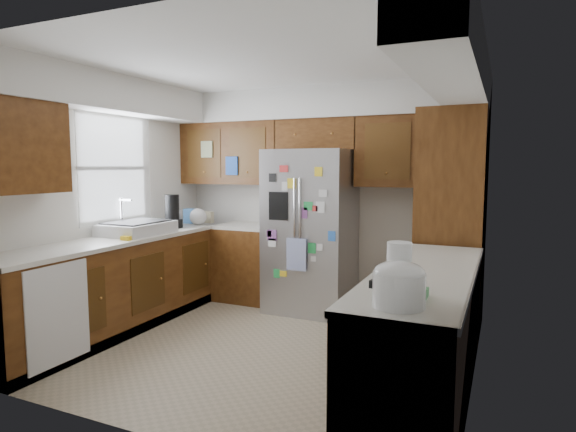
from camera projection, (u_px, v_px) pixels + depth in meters
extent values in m
plane|color=tan|center=(261.00, 345.00, 4.37)|extent=(3.60, 3.60, 0.00)
cube|color=silver|center=(323.00, 198.00, 5.69)|extent=(3.60, 0.04, 2.50)
cube|color=silver|center=(107.00, 202.00, 4.98)|extent=(0.04, 3.20, 2.50)
cube|color=silver|center=(479.00, 217.00, 3.51)|extent=(0.04, 3.20, 2.50)
cube|color=silver|center=(133.00, 230.00, 2.80)|extent=(3.60, 0.04, 2.50)
cube|color=white|center=(260.00, 62.00, 4.11)|extent=(3.60, 3.20, 0.02)
cube|color=silver|center=(318.00, 103.00, 5.41)|extent=(3.60, 0.38, 0.35)
cube|color=silver|center=(117.00, 95.00, 4.79)|extent=(0.38, 3.20, 0.35)
cube|color=silver|center=(457.00, 68.00, 3.47)|extent=(0.38, 3.20, 0.35)
cube|color=#3D1F0B|center=(233.00, 154.00, 5.95)|extent=(1.33, 0.34, 0.75)
cube|color=#3D1F0B|center=(420.00, 151.00, 5.02)|extent=(1.33, 0.34, 0.75)
cube|color=#3D1F0B|center=(11.00, 147.00, 3.82)|extent=(0.34, 0.85, 0.75)
cube|color=white|center=(113.00, 168.00, 5.03)|extent=(0.02, 0.90, 1.05)
cube|color=white|center=(116.00, 168.00, 5.02)|extent=(0.01, 1.02, 1.15)
cube|color=#1D4BAC|center=(232.00, 166.00, 5.75)|extent=(0.16, 0.02, 0.22)
cube|color=beige|center=(207.00, 149.00, 5.88)|extent=(0.16, 0.02, 0.20)
cube|color=#3D1F0B|center=(110.00, 288.00, 4.67)|extent=(0.60, 2.60, 0.88)
cube|color=#3D1F0B|center=(250.00, 264.00, 5.85)|extent=(0.75, 0.60, 0.88)
cube|color=silver|center=(108.00, 241.00, 4.62)|extent=(0.63, 2.60, 0.04)
cube|color=silver|center=(250.00, 226.00, 5.80)|extent=(0.75, 0.60, 0.04)
cube|color=black|center=(112.00, 327.00, 4.71)|extent=(0.60, 2.60, 0.10)
cube|color=silver|center=(59.00, 315.00, 3.77)|extent=(0.01, 0.58, 0.80)
cube|color=#3D1F0B|center=(424.00, 340.00, 3.28)|extent=(0.60, 2.25, 0.88)
cube|color=silver|center=(426.00, 274.00, 3.24)|extent=(0.63, 2.25, 0.04)
cube|color=black|center=(422.00, 394.00, 3.32)|extent=(0.60, 2.25, 0.10)
cube|color=#3D1F0B|center=(452.00, 222.00, 4.69)|extent=(0.60, 0.90, 2.15)
cube|color=#A3A4A9|center=(311.00, 231.00, 5.37)|extent=(0.90, 0.75, 1.80)
cylinder|color=silver|center=(294.00, 221.00, 5.02)|extent=(0.02, 0.02, 0.90)
cylinder|color=silver|center=(300.00, 221.00, 4.99)|extent=(0.02, 0.02, 0.90)
cube|color=black|center=(278.00, 206.00, 5.09)|extent=(0.22, 0.01, 0.30)
cube|color=white|center=(296.00, 255.00, 5.03)|extent=(0.22, 0.01, 0.34)
cube|color=yellow|center=(283.00, 274.00, 5.14)|extent=(0.08, 0.00, 0.06)
cube|color=#8C4C99|center=(304.00, 213.00, 4.97)|extent=(0.06, 0.00, 0.11)
cube|color=black|center=(300.00, 260.00, 5.04)|extent=(0.08, 0.00, 0.06)
cube|color=yellow|center=(318.00, 172.00, 4.86)|extent=(0.08, 0.00, 0.10)
cube|color=black|center=(272.00, 178.00, 5.08)|extent=(0.08, 0.00, 0.09)
cube|color=white|center=(320.00, 247.00, 4.94)|extent=(0.06, 0.00, 0.07)
cube|color=yellow|center=(292.00, 183.00, 5.00)|extent=(0.10, 0.00, 0.11)
cube|color=white|center=(323.00, 193.00, 4.87)|extent=(0.09, 0.00, 0.07)
cube|color=blue|center=(291.00, 259.00, 5.09)|extent=(0.05, 0.00, 0.11)
cube|color=#8C4C99|center=(269.00, 234.00, 5.16)|extent=(0.06, 0.00, 0.07)
cube|color=white|center=(272.00, 243.00, 5.16)|extent=(0.09, 0.00, 0.09)
cube|color=blue|center=(332.00, 236.00, 4.87)|extent=(0.08, 0.00, 0.10)
cube|color=green|center=(277.00, 274.00, 5.17)|extent=(0.07, 0.00, 0.10)
cube|color=green|center=(308.00, 206.00, 4.95)|extent=(0.10, 0.00, 0.09)
cube|color=green|center=(312.00, 248.00, 4.97)|extent=(0.08, 0.00, 0.11)
cube|color=#8C4C99|center=(272.00, 235.00, 5.15)|extent=(0.11, 0.00, 0.12)
cube|color=red|center=(315.00, 208.00, 4.92)|extent=(0.06, 0.00, 0.06)
cube|color=white|center=(320.00, 207.00, 4.89)|extent=(0.09, 0.00, 0.12)
cube|color=red|center=(284.00, 169.00, 5.02)|extent=(0.10, 0.00, 0.07)
cube|color=white|center=(285.00, 186.00, 5.03)|extent=(0.07, 0.00, 0.09)
cube|color=white|center=(313.00, 259.00, 4.98)|extent=(0.06, 0.00, 0.06)
cube|color=#3D1F0B|center=(318.00, 135.00, 5.47)|extent=(0.96, 0.34, 0.35)
sphere|color=#1A2FB5|center=(287.00, 109.00, 5.56)|extent=(0.25, 0.25, 0.25)
cylinder|color=black|center=(338.00, 111.00, 5.36)|extent=(0.27, 0.27, 0.16)
ellipsoid|color=#333338|center=(338.00, 104.00, 5.35)|extent=(0.25, 0.25, 0.11)
cube|color=silver|center=(137.00, 228.00, 4.98)|extent=(0.52, 0.70, 0.12)
cube|color=black|center=(137.00, 222.00, 4.97)|extent=(0.44, 0.60, 0.02)
cylinder|color=silver|center=(121.00, 212.00, 5.04)|extent=(0.02, 0.02, 0.30)
cylinder|color=silver|center=(125.00, 200.00, 5.01)|extent=(0.16, 0.02, 0.02)
cube|color=yellow|center=(131.00, 237.00, 4.62)|extent=(0.10, 0.18, 0.04)
cube|color=black|center=(172.00, 224.00, 5.46)|extent=(0.18, 0.14, 0.10)
cylinder|color=black|center=(172.00, 207.00, 5.44)|extent=(0.16, 0.16, 0.28)
cylinder|color=#A3A4A9|center=(175.00, 218.00, 5.62)|extent=(0.14, 0.14, 0.20)
sphere|color=silver|center=(198.00, 217.00, 5.73)|extent=(0.20, 0.20, 0.20)
cube|color=#3F72B2|center=(190.00, 216.00, 5.90)|extent=(0.14, 0.10, 0.18)
cube|color=#BFB28C|center=(209.00, 217.00, 5.95)|extent=(0.10, 0.08, 0.14)
cylinder|color=silver|center=(160.00, 225.00, 5.30)|extent=(0.08, 0.08, 0.11)
cylinder|color=white|center=(399.00, 290.00, 2.40)|extent=(0.26, 0.26, 0.17)
ellipsoid|color=white|center=(399.00, 272.00, 2.40)|extent=(0.25, 0.25, 0.11)
cube|color=black|center=(375.00, 284.00, 2.45)|extent=(0.04, 0.06, 0.04)
cylinder|color=white|center=(399.00, 270.00, 2.59)|extent=(0.13, 0.13, 0.30)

